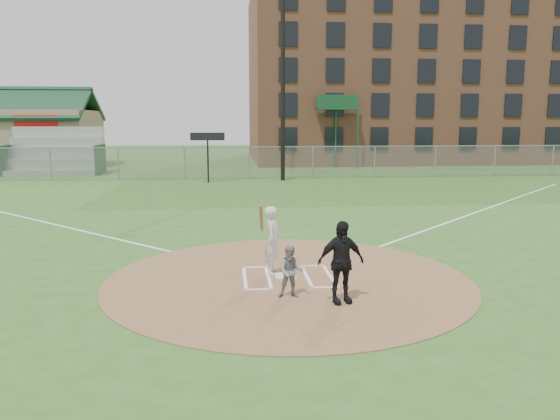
{
  "coord_description": "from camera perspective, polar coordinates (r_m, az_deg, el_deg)",
  "views": [
    {
      "loc": [
        -1.36,
        -12.09,
        3.64
      ],
      "look_at": [
        0.0,
        2.0,
        1.3
      ],
      "focal_mm": 35.0,
      "sensor_mm": 36.0,
      "label": 1
    }
  ],
  "objects": [
    {
      "name": "clubhouse",
      "position": [
        48.08,
        -25.95,
        6.95
      ],
      "size": [
        12.2,
        8.71,
        6.23
      ],
      "color": "gray",
      "rests_on": "ground"
    },
    {
      "name": "bleachers",
      "position": [
        40.08,
        -22.5,
        5.73
      ],
      "size": [
        6.08,
        3.2,
        3.2
      ],
      "color": "#B7BABF",
      "rests_on": "ground"
    },
    {
      "name": "batter_at_plate",
      "position": [
        12.92,
        -0.75,
        -3.15
      ],
      "size": [
        0.64,
        1.04,
        1.78
      ],
      "color": "silver",
      "rests_on": "dirt_circle"
    },
    {
      "name": "ground",
      "position": [
        12.7,
        0.87,
        -7.27
      ],
      "size": [
        140.0,
        140.0,
        0.0
      ],
      "primitive_type": "plane",
      "color": "#305D1F",
      "rests_on": "ground"
    },
    {
      "name": "dirt_circle",
      "position": [
        12.7,
        0.87,
        -7.22
      ],
      "size": [
        8.4,
        8.4,
        0.02
      ],
      "primitive_type": "cylinder",
      "color": "#8F6743",
      "rests_on": "ground"
    },
    {
      "name": "batters_boxes",
      "position": [
        12.84,
        0.8,
        -6.97
      ],
      "size": [
        2.08,
        1.88,
        0.01
      ],
      "color": "white",
      "rests_on": "dirt_circle"
    },
    {
      "name": "brick_warehouse",
      "position": [
        53.12,
        13.96,
        13.27
      ],
      "size": [
        30.0,
        17.17,
        15.0
      ],
      "color": "#995C42",
      "rests_on": "ground"
    },
    {
      "name": "outfield_fence",
      "position": [
        34.22,
        -3.22,
        4.96
      ],
      "size": [
        56.08,
        0.08,
        2.03
      ],
      "color": "slate",
      "rests_on": "ground"
    },
    {
      "name": "umpire",
      "position": [
        10.94,
        6.37,
        -5.42
      ],
      "size": [
        1.04,
        0.6,
        1.67
      ],
      "primitive_type": "imported",
      "rotation": [
        0.0,
        0.0,
        0.21
      ],
      "color": "black",
      "rests_on": "dirt_circle"
    },
    {
      "name": "foul_line_third",
      "position": [
        22.73,
        -25.07,
        -0.72
      ],
      "size": [
        17.04,
        17.04,
        0.01
      ],
      "primitive_type": "cube",
      "rotation": [
        0.0,
        0.0,
        0.79
      ],
      "color": "white",
      "rests_on": "ground"
    },
    {
      "name": "catcher",
      "position": [
        11.28,
        1.16,
        -6.46
      ],
      "size": [
        0.55,
        0.44,
        1.08
      ],
      "primitive_type": "imported",
      "rotation": [
        0.0,
        0.0,
        -0.06
      ],
      "color": "gray",
      "rests_on": "dirt_circle"
    },
    {
      "name": "scoreboard_sign",
      "position": [
        32.34,
        -7.58,
        7.07
      ],
      "size": [
        2.0,
        0.1,
        2.93
      ],
      "color": "black",
      "rests_on": "ground"
    },
    {
      "name": "light_pole",
      "position": [
        33.4,
        0.3,
        14.47
      ],
      "size": [
        1.2,
        0.3,
        12.22
      ],
      "color": "black",
      "rests_on": "ground"
    },
    {
      "name": "home_plate",
      "position": [
        12.86,
        0.57,
        -6.89
      ],
      "size": [
        0.48,
        0.48,
        0.03
      ],
      "primitive_type": "cube",
      "rotation": [
        0.0,
        0.0,
        -0.02
      ],
      "color": "silver",
      "rests_on": "dirt_circle"
    },
    {
      "name": "foul_line_first",
      "position": [
        23.78,
        20.4,
        -0.01
      ],
      "size": [
        17.04,
        17.04,
        0.01
      ],
      "primitive_type": "cube",
      "rotation": [
        0.0,
        0.0,
        -0.79
      ],
      "color": "white",
      "rests_on": "ground"
    }
  ]
}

